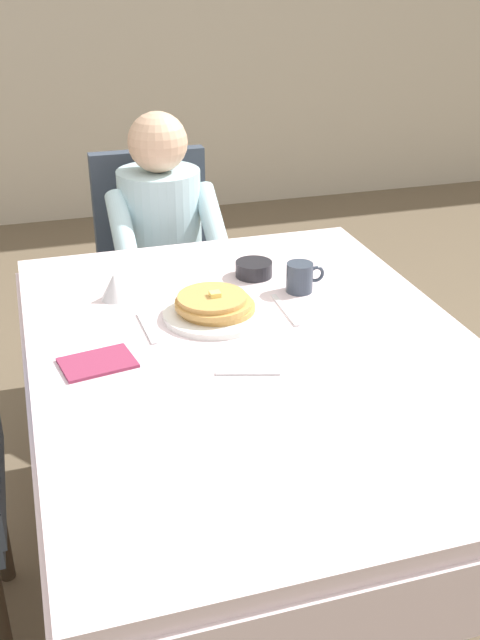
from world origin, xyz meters
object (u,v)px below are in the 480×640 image
Objects in this scene: syrup_pitcher at (114,286)px; fork_left_of_plate at (146,328)px; chair_diner at (157,258)px; plate_breakfast at (215,314)px; breakfast_stack at (214,303)px; dining_table_main at (257,378)px; diner_person at (163,238)px; knife_right_of_plate at (285,310)px; spoon_near_edge at (248,373)px; bowl_butter at (254,269)px; cup_coffee at (300,277)px.

syrup_pitcher is 0.44× the size of fork_left_of_plate.
plate_breakfast is at bearing 88.75° from chair_diner.
plate_breakfast is at bearing -73.78° from breakfast_stack.
diner_person is (-0.04, 1.01, 0.02)m from dining_table_main.
fork_left_of_plate is at bearing 90.84° from knife_right_of_plate.
dining_table_main is 1.01m from diner_person.
spoon_near_edge is at bearing 147.12° from knife_right_of_plate.
bowl_butter reaches higher than plate_breakfast.
chair_diner reaches higher than fork_left_of_plate.
syrup_pitcher is at bearing 131.04° from spoon_near_edge.
cup_coffee reaches higher than knife_right_of_plate.
syrup_pitcher is (-0.26, -0.63, 0.11)m from diner_person.
bowl_butter is 1.38× the size of syrup_pitcher.
chair_diner is at bearing 102.11° from bowl_butter.
dining_table_main is at bearing 91.98° from diner_person.
chair_diner is 4.32× the size of breakfast_stack.
knife_right_of_plate is (0.38, 0.00, 0.00)m from fork_left_of_plate.
syrup_pitcher is 0.40× the size of knife_right_of_plate.
knife_right_of_plate and spoon_near_edge have the same top height.
spoon_near_edge is (0.23, -0.50, -0.04)m from syrup_pitcher.
bowl_butter is 0.42m from syrup_pitcher.
breakfast_stack is 0.19m from fork_left_of_plate.
diner_person is 10.18× the size of bowl_butter.
spoon_near_edge is at bearing -108.96° from bowl_butter.
dining_table_main is at bearing -127.31° from fork_left_of_plate.
diner_person is at bearing 67.54° from syrup_pitcher.
cup_coffee is at bearing -56.65° from bowl_butter.
breakfast_stack is 1.91× the size of cup_coffee.
knife_right_of_plate reaches higher than dining_table_main.
diner_person is at bearing 90.00° from chair_diner.
chair_diner is 0.87m from syrup_pitcher.
chair_diner is 1.31m from spoon_near_edge.
dining_table_main is 10.16× the size of spoon_near_edge.
cup_coffee reaches higher than syrup_pitcher.
knife_right_of_plate is (0.19, -0.02, -0.01)m from plate_breakfast.
cup_coffee is (0.27, 0.09, 0.03)m from plate_breakfast.
diner_person is 0.62m from bowl_butter.
breakfast_stack reaches higher than fork_left_of_plate.
chair_diner is 8.45× the size of bowl_butter.
diner_person reaches higher than chair_diner.
knife_right_of_plate is at bearing -25.94° from syrup_pitcher.
dining_table_main is 0.24m from knife_right_of_plate.
dining_table_main is at bearing 78.78° from spoon_near_edge.
breakfast_stack is 1.08× the size of knife_right_of_plate.
cup_coffee is at bearing -11.00° from syrup_pitcher.
spoon_near_edge is at bearing -150.08° from fork_left_of_plate.
chair_diner is at bearing 10.44° from knife_right_of_plate.
spoon_near_edge is (-0.19, -0.54, -0.02)m from bowl_butter.
plate_breakfast is 1.30× the size of breakfast_stack.
chair_diner reaches higher than bowl_butter.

